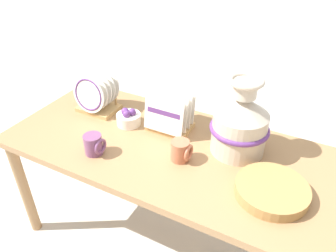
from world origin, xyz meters
name	(u,v)px	position (x,y,z in m)	size (l,w,h in m)	color
ground_plane	(168,237)	(0.00, 0.00, 0.00)	(14.00, 14.00, 0.00)	beige
display_table	(168,158)	(0.00, 0.00, 0.59)	(1.55, 0.70, 0.66)	#9E754C
ceramic_vase	(240,123)	(0.29, 0.12, 0.81)	(0.26, 0.26, 0.36)	beige
dish_rack_round_plates	(96,96)	(-0.49, 0.10, 0.75)	(0.21, 0.17, 0.22)	tan
dish_rack_square_plates	(170,114)	(-0.06, 0.13, 0.75)	(0.21, 0.17, 0.23)	tan
wicker_charger_stack	(272,190)	(0.50, -0.09, 0.69)	(0.28, 0.28, 0.04)	#AD7F47
mug_plum_glaze	(94,145)	(-0.27, -0.20, 0.71)	(0.09, 0.08, 0.09)	#7A4770
mug_terracotta_glaze	(181,151)	(0.10, -0.06, 0.71)	(0.09, 0.08, 0.09)	#B76647
fruit_bowl	(129,118)	(-0.26, 0.07, 0.70)	(0.12, 0.12, 0.09)	white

